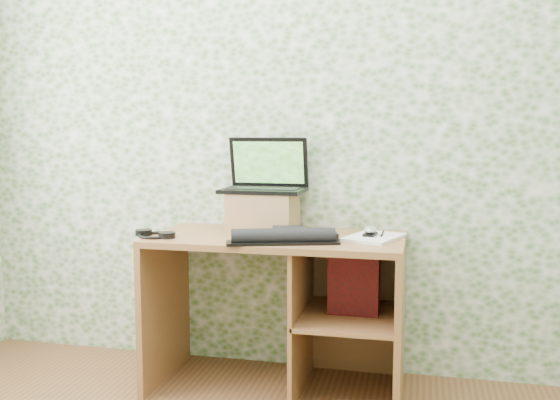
% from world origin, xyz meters
% --- Properties ---
extents(wall_back, '(3.50, 0.00, 3.50)m').
position_xyz_m(wall_back, '(0.00, 1.75, 1.30)').
color(wall_back, silver).
rests_on(wall_back, ground).
extents(desk, '(1.20, 0.60, 0.75)m').
position_xyz_m(desk, '(0.08, 1.47, 0.48)').
color(desk, brown).
rests_on(desk, floor).
extents(riser, '(0.33, 0.27, 0.19)m').
position_xyz_m(riser, '(-0.10, 1.58, 0.85)').
color(riser, '#A17948').
rests_on(riser, desk).
extents(laptop, '(0.41, 0.29, 0.27)m').
position_xyz_m(laptop, '(-0.10, 1.63, 1.01)').
color(laptop, black).
rests_on(laptop, riser).
extents(keyboard, '(0.51, 0.39, 0.07)m').
position_xyz_m(keyboard, '(0.07, 1.31, 0.77)').
color(keyboard, black).
rests_on(keyboard, desk).
extents(headphones, '(0.22, 0.21, 0.03)m').
position_xyz_m(headphones, '(-0.56, 1.29, 0.76)').
color(headphones, black).
rests_on(headphones, desk).
extents(notepad, '(0.30, 0.35, 0.01)m').
position_xyz_m(notepad, '(0.46, 1.47, 0.76)').
color(notepad, silver).
rests_on(notepad, desk).
extents(mouse, '(0.08, 0.11, 0.03)m').
position_xyz_m(mouse, '(0.44, 1.47, 0.78)').
color(mouse, '#B7B7B9').
rests_on(mouse, notepad).
extents(pen, '(0.01, 0.14, 0.01)m').
position_xyz_m(pen, '(0.49, 1.52, 0.77)').
color(pen, black).
rests_on(pen, notepad).
extents(red_box, '(0.24, 0.08, 0.28)m').
position_xyz_m(red_box, '(0.37, 1.44, 0.53)').
color(red_box, maroon).
rests_on(red_box, desk).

